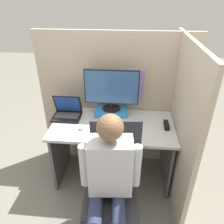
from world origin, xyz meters
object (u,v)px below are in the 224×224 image
laptop (67,113)px  stapler (166,125)px  paper_box (112,112)px  monitor (112,89)px  office_chair (113,181)px  person (109,180)px  carrot_toy (120,135)px

laptop → stapler: (1.10, -0.11, -0.03)m
paper_box → stapler: bearing=-16.6°
monitor → office_chair: (0.09, -0.80, -0.53)m
paper_box → person: person is taller
stapler → carrot_toy: size_ratio=1.15×
person → office_chair: bearing=85.0°
paper_box → monitor: 0.29m
laptop → office_chair: size_ratio=0.28×
office_chair → person: 0.26m
monitor → person: size_ratio=0.46×
stapler → carrot_toy: (-0.48, -0.23, 0.00)m
laptop → paper_box: bearing=8.0°
monitor → laptop: monitor is taller
laptop → stapler: 1.11m
stapler → office_chair: bearing=-129.9°
stapler → laptop: bearing=174.4°
laptop → stapler: laptop is taller
stapler → person: size_ratio=0.12×
laptop → carrot_toy: bearing=-28.4°
paper_box → carrot_toy: paper_box is taller
carrot_toy → person: person is taller
stapler → carrot_toy: 0.53m
paper_box → stapler: size_ratio=2.29×
office_chair → stapler: bearing=50.1°
monitor → laptop: bearing=-171.6°
carrot_toy → paper_box: bearing=106.3°
laptop → office_chair: bearing=-50.9°
monitor → person: (0.07, -0.98, -0.34)m
monitor → carrot_toy: (0.12, -0.41, -0.31)m
stapler → office_chair: size_ratio=0.14×
paper_box → office_chair: (0.09, -0.79, -0.24)m
monitor → person: monitor is taller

